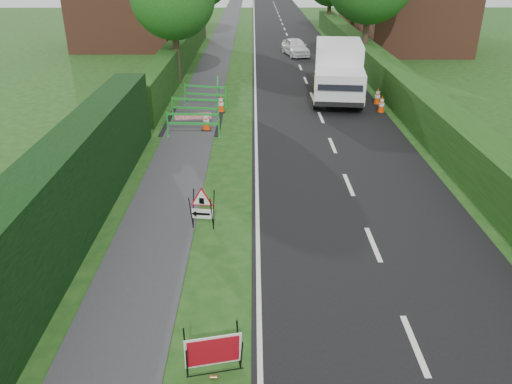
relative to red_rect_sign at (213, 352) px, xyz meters
name	(u,v)px	position (x,y,z in m)	size (l,w,h in m)	color
ground	(274,268)	(1.14, 3.13, -0.47)	(120.00, 120.00, 0.00)	#164012
road_surface	(287,36)	(3.64, 38.13, -0.46)	(6.00, 90.00, 0.02)	black
footpath	(224,36)	(-1.86, 38.13, -0.46)	(2.00, 90.00, 0.02)	#2D2D30
hedge_west_near	(55,269)	(-3.86, 3.13, -0.47)	(1.10, 18.00, 2.50)	black
hedge_west_far	(181,68)	(-3.86, 25.13, -0.47)	(1.00, 24.00, 1.80)	#14380F
hedge_east	(387,92)	(7.64, 19.13, -0.47)	(1.20, 50.00, 1.50)	#14380F
house_west	(125,6)	(-8.86, 33.13, 2.43)	(7.50, 7.40, 7.88)	brown
house_east_a	(414,9)	(12.14, 31.13, 2.43)	(7.50, 7.40, 7.88)	brown
red_rect_sign	(213,352)	(0.00, 0.00, 0.00)	(1.04, 0.75, 0.81)	black
triangle_sign	(201,205)	(-0.67, 4.94, 0.23)	(0.76, 0.76, 1.00)	black
works_van	(338,70)	(4.80, 17.89, 0.91)	(2.89, 5.90, 2.59)	silver
traffic_cone_0	(382,104)	(6.44, 15.40, -0.07)	(0.38, 0.38, 0.79)	black
traffic_cone_1	(378,96)	(6.56, 16.76, -0.07)	(0.38, 0.38, 0.79)	black
traffic_cone_2	(361,86)	(6.15, 18.68, -0.07)	(0.38, 0.38, 0.79)	black
traffic_cone_3	(206,121)	(-1.22, 12.98, -0.07)	(0.38, 0.38, 0.79)	black
traffic_cone_4	(221,104)	(-0.78, 15.54, -0.07)	(0.38, 0.38, 0.79)	black
ped_barrier_0	(193,122)	(-1.65, 12.15, 0.16)	(2.07, 0.45, 1.00)	#1B952A
ped_barrier_1	(195,106)	(-1.80, 14.27, 0.16)	(2.09, 0.65, 1.00)	#1B952A
ped_barrier_2	(205,93)	(-1.56, 16.52, 0.16)	(2.08, 0.85, 1.00)	#1B952A
ped_barrier_3	(218,87)	(-1.04, 17.54, 0.16)	(0.48, 2.08, 1.00)	#1B952A
redwhite_plank	(194,127)	(-1.80, 13.43, -0.47)	(1.50, 0.04, 0.25)	red
litter_can	(214,379)	(0.00, -0.14, -0.47)	(0.07, 0.07, 0.12)	#BF7F4C
hatchback_car	(296,47)	(3.64, 29.29, 0.11)	(1.37, 3.40, 1.16)	white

